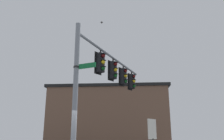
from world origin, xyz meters
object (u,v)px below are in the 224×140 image
object	(u,v)px
traffic_light_mid_outer	(124,76)
traffic_light_mid_inner	(113,70)
traffic_light_arm_end	(132,81)
bird_flying	(102,22)
street_name_sign	(82,66)
traffic_light_nearest_pole	(101,63)
historical_marker	(153,138)

from	to	relation	value
traffic_light_mid_outer	traffic_light_mid_inner	bearing A→B (deg)	14.22
traffic_light_arm_end	bird_flying	xyz separation A→B (m)	(2.36, -0.89, 3.99)
traffic_light_mid_inner	street_name_sign	size ratio (longest dim) A/B	1.24
traffic_light_nearest_pole	traffic_light_mid_inner	size ratio (longest dim) A/B	1.00
traffic_light_arm_end	traffic_light_mid_inner	bearing A→B (deg)	14.22
traffic_light_arm_end	traffic_light_nearest_pole	bearing A→B (deg)	14.22
traffic_light_mid_outer	traffic_light_arm_end	size ratio (longest dim) A/B	1.00
traffic_light_mid_outer	bird_flying	bearing A→B (deg)	-59.58
traffic_light_nearest_pole	traffic_light_mid_inner	bearing A→B (deg)	-165.78
traffic_light_nearest_pole	traffic_light_arm_end	bearing A→B (deg)	-165.78
traffic_light_arm_end	historical_marker	xyz separation A→B (m)	(5.44, 4.48, -3.83)
traffic_light_mid_inner	traffic_light_mid_outer	bearing A→B (deg)	-165.78
street_name_sign	bird_flying	world-z (taller)	bird_flying
street_name_sign	historical_marker	bearing A→B (deg)	121.20
traffic_light_mid_outer	bird_flying	world-z (taller)	bird_flying
traffic_light_mid_inner	historical_marker	xyz separation A→B (m)	(2.24, 3.67, -3.83)
traffic_light_mid_inner	street_name_sign	bearing A→B (deg)	18.00
traffic_light_nearest_pole	street_name_sign	bearing A→B (deg)	20.72
traffic_light_mid_inner	bird_flying	bearing A→B (deg)	-116.21
traffic_light_mid_inner	traffic_light_arm_end	distance (m)	3.29
traffic_light_nearest_pole	bird_flying	bearing A→B (deg)	-139.15
traffic_light_nearest_pole	traffic_light_mid_outer	bearing A→B (deg)	-165.78
traffic_light_nearest_pole	traffic_light_mid_outer	distance (m)	3.29
traffic_light_mid_inner	bird_flying	xyz separation A→B (m)	(-0.84, -1.70, 3.99)
traffic_light_mid_inner	street_name_sign	distance (m)	4.02
traffic_light_nearest_pole	bird_flying	world-z (taller)	bird_flying
street_name_sign	bird_flying	size ratio (longest dim) A/B	4.09
traffic_light_mid_outer	historical_marker	xyz separation A→B (m)	(3.84, 4.07, -3.83)
traffic_light_mid_inner	bird_flying	distance (m)	4.42
traffic_light_mid_outer	bird_flying	distance (m)	4.26
historical_marker	bird_flying	bearing A→B (deg)	-119.86
traffic_light_nearest_pole	traffic_light_mid_outer	xyz separation A→B (m)	(-3.19, -0.81, 0.00)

